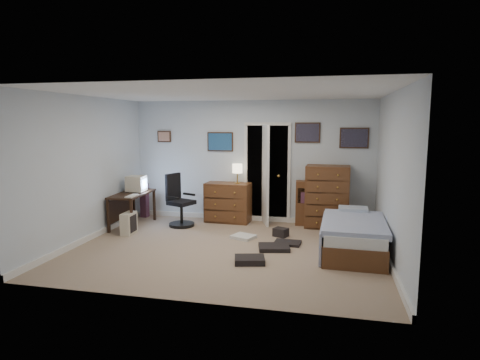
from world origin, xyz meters
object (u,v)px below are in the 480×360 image
(computer_desk, at_px, (129,200))
(low_dresser, at_px, (228,202))
(tall_dresser, at_px, (327,197))
(bed, at_px, (353,235))
(office_chair, at_px, (179,206))

(computer_desk, relative_size, low_dresser, 1.29)
(low_dresser, xyz_separation_m, tall_dresser, (2.01, -0.02, 0.20))
(computer_desk, distance_m, tall_dresser, 3.92)
(low_dresser, height_order, bed, low_dresser)
(office_chair, distance_m, bed, 3.43)
(computer_desk, relative_size, tall_dresser, 0.96)
(office_chair, xyz_separation_m, tall_dresser, (2.88, 0.51, 0.21))
(office_chair, bearing_deg, tall_dresser, 32.11)
(low_dresser, xyz_separation_m, bed, (2.42, -1.50, -0.13))
(tall_dresser, bearing_deg, low_dresser, -178.19)
(office_chair, height_order, low_dresser, office_chair)
(low_dresser, relative_size, tall_dresser, 0.75)
(bed, bearing_deg, computer_desk, 171.96)
(computer_desk, height_order, tall_dresser, tall_dresser)
(computer_desk, height_order, bed, computer_desk)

